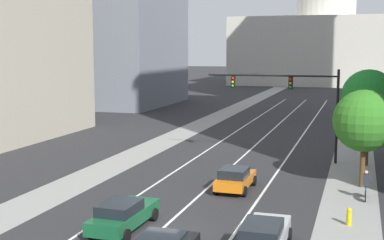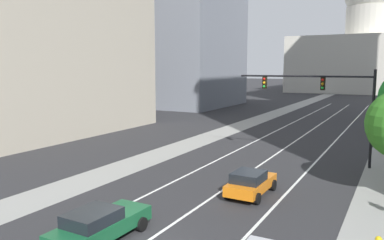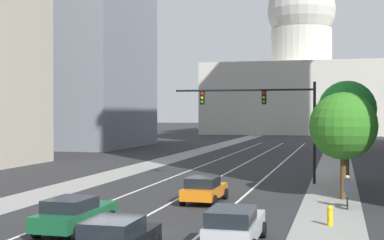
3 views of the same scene
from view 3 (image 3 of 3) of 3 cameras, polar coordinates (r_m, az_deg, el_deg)
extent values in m
plane|color=#2B2B2D|center=(62.63, 6.50, -3.82)|extent=(400.00, 400.00, 0.00)
cube|color=gray|center=(59.64, -2.39, -4.04)|extent=(3.16, 130.00, 0.01)
cube|color=gray|center=(56.99, 14.33, -4.28)|extent=(3.16, 130.00, 0.01)
cube|color=white|center=(48.67, -0.17, -5.12)|extent=(0.16, 90.00, 0.01)
cube|color=white|center=(47.89, 3.89, -5.21)|extent=(0.16, 90.00, 0.01)
cube|color=white|center=(47.36, 8.05, -5.29)|extent=(0.16, 90.00, 0.01)
cube|color=gray|center=(85.11, -11.97, 7.68)|extent=(19.03, 21.13, 30.53)
cube|color=beige|center=(135.64, 11.00, 2.08)|extent=(43.91, 24.96, 16.29)
cylinder|color=beige|center=(136.49, 11.02, 7.29)|extent=(14.21, 14.21, 8.48)
sphere|color=beige|center=(137.74, 11.03, 10.86)|extent=(15.97, 15.97, 15.97)
cube|color=black|center=(19.09, -8.04, -10.79)|extent=(1.67, 2.19, 0.59)
cylinder|color=black|center=(21.39, -8.27, -11.88)|extent=(0.23, 0.64, 0.64)
cube|color=#14512D|center=(24.50, -11.70, -9.51)|extent=(1.85, 4.82, 0.64)
cube|color=black|center=(23.97, -12.25, -8.34)|extent=(1.66, 2.19, 0.51)
cylinder|color=black|center=(26.38, -11.76, -9.47)|extent=(0.23, 0.64, 0.64)
cylinder|color=black|center=(25.62, -8.21, -9.77)|extent=(0.23, 0.64, 0.64)
cylinder|color=black|center=(23.59, -15.49, -10.71)|extent=(0.23, 0.64, 0.64)
cylinder|color=black|center=(22.74, -11.62, -11.13)|extent=(0.23, 0.64, 0.64)
cube|color=#B2B5BA|center=(21.53, 4.45, -10.86)|extent=(1.77, 4.56, 0.68)
cube|color=black|center=(20.52, 4.01, -9.70)|extent=(1.60, 2.26, 0.54)
cylinder|color=black|center=(23.24, 2.97, -10.85)|extent=(0.23, 0.64, 0.64)
cylinder|color=black|center=(22.98, 7.23, -10.99)|extent=(0.23, 0.64, 0.64)
cube|color=orange|center=(31.46, 1.30, -7.25)|extent=(1.81, 4.09, 0.59)
cube|color=black|center=(30.95, 1.09, -6.32)|extent=(1.63, 1.93, 0.55)
cylinder|color=black|center=(33.05, 0.42, -7.37)|extent=(0.23, 0.64, 0.64)
cylinder|color=black|center=(32.64, 3.40, -7.48)|extent=(0.23, 0.64, 0.64)
cylinder|color=black|center=(30.42, -0.96, -8.08)|extent=(0.23, 0.64, 0.64)
cylinder|color=black|center=(29.97, 2.27, -8.22)|extent=(0.23, 0.64, 0.64)
cylinder|color=black|center=(40.16, 12.32, -1.28)|extent=(0.20, 0.20, 7.15)
cylinder|color=black|center=(40.70, 5.21, 3.04)|extent=(10.08, 0.14, 0.14)
cube|color=black|center=(40.46, 7.33, 2.27)|extent=(0.32, 0.28, 0.96)
sphere|color=red|center=(40.32, 7.30, 2.70)|extent=(0.20, 0.20, 0.20)
sphere|color=orange|center=(40.31, 7.30, 2.27)|extent=(0.20, 0.20, 0.20)
sphere|color=green|center=(40.30, 7.30, 1.85)|extent=(0.20, 0.20, 0.20)
cube|color=black|center=(41.30, 1.07, 2.24)|extent=(0.32, 0.28, 0.96)
sphere|color=red|center=(41.16, 1.02, 2.67)|extent=(0.20, 0.20, 0.20)
sphere|color=orange|center=(41.15, 1.02, 2.25)|extent=(0.20, 0.20, 0.20)
sphere|color=green|center=(41.14, 1.02, 1.83)|extent=(0.20, 0.20, 0.20)
cylinder|color=yellow|center=(25.85, 13.83, -9.62)|extent=(0.26, 0.26, 0.70)
sphere|color=yellow|center=(25.78, 13.83, -8.68)|extent=(0.26, 0.26, 0.26)
cylinder|color=yellow|center=(25.69, 13.82, -9.61)|extent=(0.10, 0.12, 0.10)
cylinder|color=black|center=(30.31, 15.50, -8.12)|extent=(0.05, 0.66, 0.66)
cylinder|color=black|center=(31.34, 15.46, -7.83)|extent=(0.05, 0.66, 0.66)
cube|color=#1959B2|center=(30.80, 15.48, -7.57)|extent=(0.07, 1.00, 0.36)
cube|color=#262833|center=(30.66, 15.49, -6.42)|extent=(0.36, 0.28, 0.64)
sphere|color=tan|center=(30.68, 15.49, -5.61)|extent=(0.22, 0.22, 0.22)
cylinder|color=#51381E|center=(40.20, 15.45, -3.66)|extent=(0.32, 0.32, 3.83)
sphere|color=#1E7727|center=(40.08, 15.47, 1.05)|extent=(3.96, 3.96, 3.96)
cylinder|color=#51381E|center=(33.55, 15.08, -5.36)|extent=(0.32, 0.32, 2.87)
sphere|color=#307620|center=(33.37, 15.09, -0.58)|extent=(3.88, 3.88, 3.88)
camera|label=1|loc=(3.79, -158.96, 72.86)|focal=49.73mm
camera|label=2|loc=(10.04, 14.86, 13.76)|focal=36.14mm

